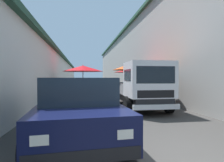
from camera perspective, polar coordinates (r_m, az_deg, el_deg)
The scene contains 11 objects.
ground at distance 16.47m, azimuth -4.33°, elevation -4.05°, with size 90.00×90.00×0.00m, color #3D3A38.
building_left_whitewash at distance 19.40m, azimuth -25.41°, elevation 2.00°, with size 49.80×7.50×3.63m.
building_right_concrete at distance 20.40m, azimuth 14.67°, elevation 6.58°, with size 49.80×7.50×6.87m.
fruit_stall_near_right at distance 13.27m, azimuth -8.88°, elevation 2.67°, with size 2.86×2.86×2.39m.
fruit_stall_far_right at distance 9.44m, azimuth 8.14°, elevation 3.75°, with size 2.64×2.64×2.38m.
fruit_stall_near_left at distance 11.89m, azimuth 7.23°, elevation 2.20°, with size 2.74×2.74×2.17m.
hatchback_car at distance 4.60m, azimuth -10.40°, elevation -7.91°, with size 4.02×2.14×1.45m.
delivery_truck at distance 8.24m, azimuth 9.54°, elevation -1.86°, with size 4.92×1.98×2.08m.
vendor_by_crates at distance 13.58m, azimuth 7.62°, elevation -1.47°, with size 0.61×0.27×1.52m.
parked_scooter at distance 16.28m, azimuth 0.92°, elevation -2.53°, with size 1.65×0.62×1.14m.
plastic_stool at distance 17.63m, azimuth 2.93°, elevation -2.65°, with size 0.30×0.30×0.43m.
Camera 1 is at (-2.85, 1.33, 1.45)m, focal length 29.77 mm.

